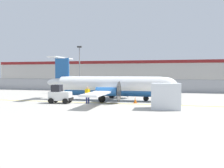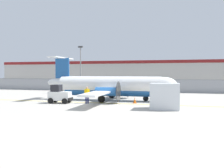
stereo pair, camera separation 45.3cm
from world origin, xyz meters
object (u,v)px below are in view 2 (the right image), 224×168
at_px(parked_car_0, 79,84).
at_px(apron_light_pole, 81,65).
at_px(parked_car_2, 166,83).
at_px(cargo_container, 165,96).
at_px(parked_car_1, 129,82).
at_px(ground_crew_worker, 87,94).
at_px(traffic_cone_near_left, 70,96).
at_px(traffic_cone_near_right, 135,100).
at_px(baggage_tug, 59,95).
at_px(commuter_airplane, 112,86).
at_px(parked_car_3, 213,85).

bearing_deg(parked_car_0, apron_light_pole, -67.65).
xyz_separation_m(parked_car_2, apron_light_pole, (-12.13, -18.36, 3.41)).
height_order(cargo_container, parked_car_0, cargo_container).
bearing_deg(parked_car_1, ground_crew_worker, -91.57).
xyz_separation_m(traffic_cone_near_left, traffic_cone_near_right, (8.12, -1.99, 0.00)).
height_order(ground_crew_worker, parked_car_1, same).
xyz_separation_m(baggage_tug, traffic_cone_near_left, (-0.65, 3.92, -0.54)).
distance_m(cargo_container, apron_light_pole, 20.41).
height_order(cargo_container, traffic_cone_near_left, cargo_container).
distance_m(baggage_tug, apron_light_pole, 13.96).
bearing_deg(commuter_airplane, traffic_cone_near_left, 178.41).
xyz_separation_m(baggage_tug, apron_light_pole, (-3.09, 13.17, 3.45)).
relative_size(traffic_cone_near_right, parked_car_1, 0.15).
distance_m(parked_car_0, apron_light_pole, 13.80).
xyz_separation_m(baggage_tug, parked_car_0, (-8.48, 25.41, 0.04)).
bearing_deg(ground_crew_worker, baggage_tug, -109.33).
bearing_deg(parked_car_3, apron_light_pole, 33.34).
height_order(ground_crew_worker, traffic_cone_near_right, ground_crew_worker).
bearing_deg(parked_car_2, commuter_airplane, 85.55).
height_order(baggage_tug, traffic_cone_near_right, baggage_tug).
distance_m(ground_crew_worker, traffic_cone_near_left, 4.94).
height_order(parked_car_1, parked_car_2, same).
relative_size(commuter_airplane, parked_car_0, 3.78).
xyz_separation_m(commuter_airplane, cargo_container, (6.14, -5.44, -0.50)).
bearing_deg(cargo_container, commuter_airplane, 136.65).
xyz_separation_m(ground_crew_worker, parked_car_0, (-11.32, 24.93, -0.06)).
distance_m(baggage_tug, ground_crew_worker, 2.88).
bearing_deg(apron_light_pole, traffic_cone_near_left, -75.26).
bearing_deg(traffic_cone_near_left, parked_car_2, 70.66).
relative_size(baggage_tug, parked_car_2, 0.56).
xyz_separation_m(parked_car_1, parked_car_3, (17.37, -7.59, 0.00)).
relative_size(ground_crew_worker, traffic_cone_near_right, 2.66).
distance_m(traffic_cone_near_right, parked_car_1, 33.01).
distance_m(traffic_cone_near_right, parked_car_2, 29.66).
relative_size(parked_car_0, apron_light_pole, 0.58).
xyz_separation_m(cargo_container, parked_car_2, (-1.63, 33.10, -0.21)).
bearing_deg(apron_light_pole, cargo_container, -46.97).
height_order(cargo_container, traffic_cone_near_right, cargo_container).
height_order(cargo_container, parked_car_3, cargo_container).
xyz_separation_m(ground_crew_worker, cargo_container, (7.83, -2.05, 0.15)).
relative_size(baggage_tug, parked_car_0, 0.57).
bearing_deg(parked_car_2, parked_car_0, 24.05).
distance_m(commuter_airplane, apron_light_pole, 12.32).
bearing_deg(apron_light_pole, parked_car_1, 80.55).
height_order(commuter_airplane, traffic_cone_near_right, commuter_airplane).
xyz_separation_m(parked_car_0, parked_car_3, (26.26, 1.16, 0.00)).
relative_size(baggage_tug, traffic_cone_near_right, 3.76).
xyz_separation_m(traffic_cone_near_right, parked_car_0, (-15.95, 23.49, 0.58)).
relative_size(cargo_container, traffic_cone_near_left, 3.85).
bearing_deg(baggage_tug, cargo_container, -12.49).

